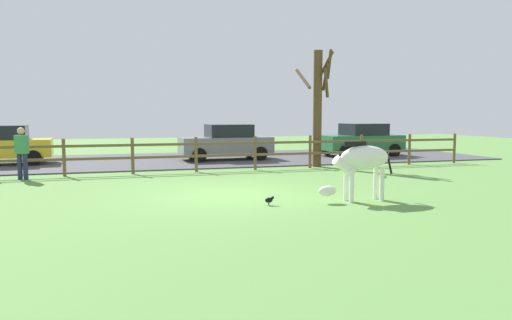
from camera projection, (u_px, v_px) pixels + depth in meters
The scene contains 9 objects.
ground_plane at pixel (228, 195), 11.68m from camera, with size 60.00×60.00×0.00m, color #5B8C42.
parking_asphalt at pixel (183, 160), 20.57m from camera, with size 28.00×7.40×0.05m, color #47474C.
paddock_fence at pixel (196, 152), 16.38m from camera, with size 22.02×0.11×1.25m.
bare_tree at pixel (318, 104), 17.86m from camera, with size 1.32×1.31×4.50m.
zebra at pixel (361, 162), 10.79m from camera, with size 1.93×0.50×1.41m.
crow_on_grass at pixel (269, 200), 10.34m from camera, with size 0.21×0.10×0.20m.
parked_car_green at pixel (361, 139), 22.31m from camera, with size 4.10×2.09×1.56m.
parked_car_grey at pixel (226, 142), 20.37m from camera, with size 4.07×2.02×1.56m.
visitor_near_fence at pixel (22, 151), 14.35m from camera, with size 0.41×0.31×1.64m.
Camera 1 is at (-2.52, -11.28, 2.03)m, focal length 32.28 mm.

